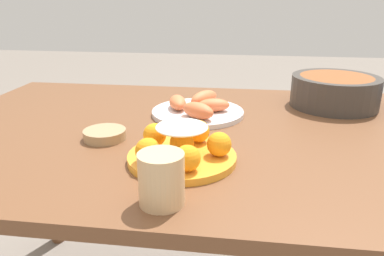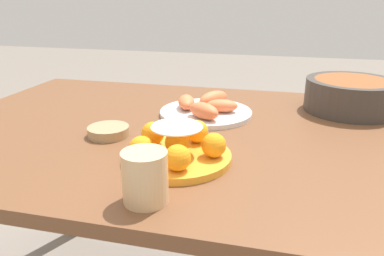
{
  "view_description": "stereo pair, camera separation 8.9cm",
  "coord_description": "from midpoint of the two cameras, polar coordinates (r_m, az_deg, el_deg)",
  "views": [
    {
      "loc": [
        0.11,
        -0.94,
        1.08
      ],
      "look_at": [
        -0.01,
        -0.1,
        0.77
      ],
      "focal_mm": 35.0,
      "sensor_mm": 36.0,
      "label": 1
    },
    {
      "loc": [
        0.19,
        -0.92,
        1.08
      ],
      "look_at": [
        -0.01,
        -0.1,
        0.77
      ],
      "focal_mm": 35.0,
      "sensor_mm": 36.0,
      "label": 2
    }
  ],
  "objects": [
    {
      "name": "dining_table",
      "position": [
        1.03,
        -1.28,
        -4.72
      ],
      "size": [
        1.5,
        0.93,
        0.73
      ],
      "color": "brown",
      "rests_on": "ground_plane"
    },
    {
      "name": "seafood_platter",
      "position": [
        1.11,
        -1.37,
        2.94
      ],
      "size": [
        0.27,
        0.27,
        0.06
      ],
      "color": "silver",
      "rests_on": "dining_table"
    },
    {
      "name": "cup_near",
      "position": [
        0.65,
        -8.68,
        -7.78
      ],
      "size": [
        0.08,
        0.08,
        0.09
      ],
      "color": "#DBB27F",
      "rests_on": "dining_table"
    },
    {
      "name": "sauce_bowl",
      "position": [
        0.97,
        -15.76,
        -0.94
      ],
      "size": [
        0.11,
        0.11,
        0.02
      ],
      "color": "tan",
      "rests_on": "dining_table"
    },
    {
      "name": "serving_bowl",
      "position": [
        1.26,
        19.06,
        5.41
      ],
      "size": [
        0.27,
        0.27,
        0.1
      ],
      "color": "#3D3833",
      "rests_on": "dining_table"
    },
    {
      "name": "cake_plate",
      "position": [
        0.81,
        -4.75,
        -3.09
      ],
      "size": [
        0.24,
        0.24,
        0.09
      ],
      "color": "gold",
      "rests_on": "dining_table"
    }
  ]
}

